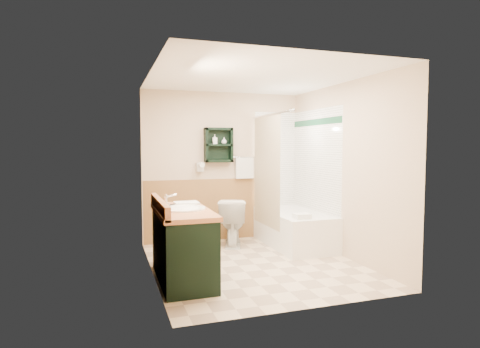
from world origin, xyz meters
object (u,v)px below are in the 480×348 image
(toilet, at_px, (232,222))
(bathtub, at_px, (294,229))
(vanity, at_px, (183,245))
(wall_shelf, at_px, (219,145))
(soap_bottle_a, at_px, (215,142))
(hair_dryer, at_px, (200,167))
(vanity_book, at_px, (165,197))
(soap_bottle_b, at_px, (224,141))

(toilet, bearing_deg, bathtub, 178.35)
(vanity, bearing_deg, wall_shelf, 62.49)
(toilet, relative_size, soap_bottle_a, 4.82)
(vanity, bearing_deg, hair_dryer, 71.15)
(vanity_book, relative_size, soap_bottle_a, 1.57)
(bathtub, bearing_deg, toilet, 160.02)
(bathtub, xyz_separation_m, soap_bottle_b, (-0.94, 0.66, 1.34))
(hair_dryer, bearing_deg, soap_bottle_b, -4.40)
(bathtub, distance_m, soap_bottle_b, 1.77)
(bathtub, bearing_deg, wall_shelf, 146.87)
(hair_dryer, xyz_separation_m, soap_bottle_a, (0.24, -0.03, 0.40))
(bathtub, xyz_separation_m, vanity_book, (-2.08, -0.85, 0.68))
(hair_dryer, height_order, soap_bottle_b, soap_bottle_b)
(soap_bottle_b, bearing_deg, toilet, -84.57)
(vanity_book, bearing_deg, toilet, 46.22)
(vanity, xyz_separation_m, vanity_book, (-0.17, 0.20, 0.53))
(bathtub, bearing_deg, soap_bottle_b, 144.63)
(vanity, distance_m, toilet, 1.71)
(soap_bottle_a, relative_size, soap_bottle_b, 1.46)
(wall_shelf, xyz_separation_m, hair_dryer, (-0.30, 0.02, -0.35))
(soap_bottle_a, bearing_deg, bathtub, -31.35)
(bathtub, relative_size, toilet, 2.03)
(wall_shelf, xyz_separation_m, toilet, (0.12, -0.34, -1.19))
(vanity, height_order, vanity_book, vanity_book)
(vanity_book, bearing_deg, vanity, -48.75)
(toilet, distance_m, soap_bottle_a, 1.30)
(wall_shelf, distance_m, hair_dryer, 0.46)
(wall_shelf, distance_m, vanity_book, 1.95)
(wall_shelf, relative_size, hair_dryer, 2.29)
(bathtub, relative_size, soap_bottle_b, 14.35)
(hair_dryer, xyz_separation_m, vanity_book, (-0.76, -1.55, -0.26))
(vanity, height_order, soap_bottle_b, soap_bottle_b)
(bathtub, relative_size, vanity_book, 6.25)
(vanity_book, bearing_deg, hair_dryer, 65.06)
(vanity_book, height_order, soap_bottle_a, soap_bottle_a)
(wall_shelf, relative_size, toilet, 0.75)
(bathtub, height_order, vanity_book, vanity_book)
(soap_bottle_a, bearing_deg, toilet, -60.96)
(vanity_book, distance_m, soap_bottle_a, 1.93)
(hair_dryer, xyz_separation_m, vanity, (-0.59, -1.74, -0.79))
(vanity_book, xyz_separation_m, soap_bottle_b, (1.15, 1.52, 0.67))
(hair_dryer, bearing_deg, soap_bottle_a, -7.27)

